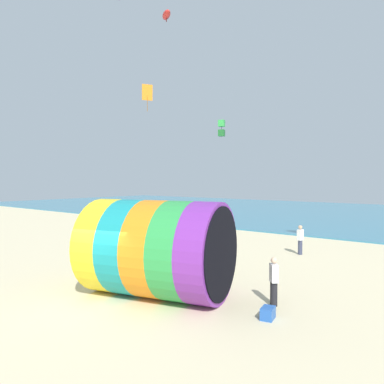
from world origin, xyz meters
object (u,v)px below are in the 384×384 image
(giant_inflatable_tube, at_px, (157,248))
(kite_green_box, at_px, (222,128))
(kite_red_parafoil, at_px, (166,15))
(cooler_box, at_px, (268,313))
(kite_handler, at_px, (274,281))
(kite_orange_diamond, at_px, (147,93))
(bystander_near_water, at_px, (300,240))

(giant_inflatable_tube, xyz_separation_m, kite_green_box, (-7.44, 14.72, 6.48))
(giant_inflatable_tube, bearing_deg, kite_red_parafoil, 131.65)
(giant_inflatable_tube, xyz_separation_m, cooler_box, (4.12, 0.53, -1.55))
(kite_green_box, bearing_deg, cooler_box, -50.83)
(cooler_box, bearing_deg, giant_inflatable_tube, -172.67)
(giant_inflatable_tube, height_order, kite_handler, giant_inflatable_tube)
(kite_orange_diamond, bearing_deg, cooler_box, -29.12)
(kite_green_box, height_order, cooler_box, kite_green_box)
(kite_orange_diamond, bearing_deg, bystander_near_water, 18.68)
(kite_red_parafoil, xyz_separation_m, kite_green_box, (1.32, 4.88, -7.47))
(giant_inflatable_tube, distance_m, cooler_box, 4.43)
(kite_orange_diamond, bearing_deg, kite_green_box, 84.91)
(giant_inflatable_tube, height_order, kite_green_box, kite_green_box)
(cooler_box, bearing_deg, kite_handler, 109.09)
(kite_handler, xyz_separation_m, kite_green_box, (-11.15, 13.00, 7.38))
(kite_orange_diamond, relative_size, bystander_near_water, 1.04)
(giant_inflatable_tube, bearing_deg, kite_green_box, 116.82)
(kite_handler, bearing_deg, kite_red_parafoil, 146.90)
(cooler_box, bearing_deg, bystander_near_water, 107.98)
(giant_inflatable_tube, relative_size, kite_green_box, 4.22)
(giant_inflatable_tube, height_order, kite_orange_diamond, kite_orange_diamond)
(giant_inflatable_tube, xyz_separation_m, kite_red_parafoil, (-8.76, 9.85, 13.95))
(kite_orange_diamond, height_order, kite_green_box, kite_orange_diamond)
(giant_inflatable_tube, bearing_deg, cooler_box, 7.33)
(kite_handler, height_order, kite_orange_diamond, kite_orange_diamond)
(kite_handler, xyz_separation_m, cooler_box, (0.41, -1.19, -0.65))
(kite_green_box, height_order, bystander_near_water, kite_green_box)
(kite_green_box, relative_size, cooler_box, 2.58)
(giant_inflatable_tube, distance_m, kite_red_parafoil, 19.19)
(kite_orange_diamond, height_order, bystander_near_water, kite_orange_diamond)
(kite_red_parafoil, xyz_separation_m, kite_orange_diamond, (0.66, -2.51, -5.94))
(kite_handler, height_order, cooler_box, kite_handler)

